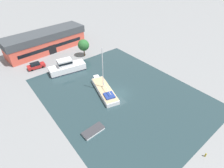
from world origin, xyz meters
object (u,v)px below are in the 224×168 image
at_px(parked_car, 36,66).
at_px(small_dinghy, 93,131).
at_px(motor_cruiser, 67,67).
at_px(sailboat_moored, 104,90).
at_px(quay_tree_near_building, 83,45).
at_px(warehouse_building, 46,41).

relative_size(parked_car, small_dinghy, 1.15).
distance_m(motor_cruiser, small_dinghy, 21.41).
relative_size(sailboat_moored, motor_cruiser, 1.15).
relative_size(sailboat_moored, small_dinghy, 2.78).
bearing_deg(small_dinghy, quay_tree_near_building, -31.28).
bearing_deg(sailboat_moored, warehouse_building, 108.16).
xyz_separation_m(warehouse_building, sailboat_moored, (1.26, -28.66, -2.47)).
height_order(quay_tree_near_building, parked_car, quay_tree_near_building).
bearing_deg(parked_car, quay_tree_near_building, 86.43).
relative_size(warehouse_building, parked_car, 5.51).
relative_size(motor_cruiser, small_dinghy, 2.41).
distance_m(warehouse_building, motor_cruiser, 15.78).
bearing_deg(motor_cruiser, parked_car, 50.56).
relative_size(warehouse_building, motor_cruiser, 2.62).
bearing_deg(small_dinghy, parked_car, -2.46).
bearing_deg(motor_cruiser, small_dinghy, 174.16).
xyz_separation_m(warehouse_building, small_dinghy, (-6.83, -36.25, -2.78)).
bearing_deg(sailboat_moored, small_dinghy, -121.19).
distance_m(warehouse_building, quay_tree_near_building, 12.96).
bearing_deg(small_dinghy, warehouse_building, -13.26).
bearing_deg(quay_tree_near_building, warehouse_building, 123.09).
height_order(warehouse_building, quay_tree_near_building, warehouse_building).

